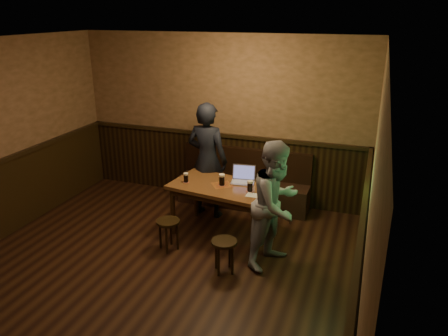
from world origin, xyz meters
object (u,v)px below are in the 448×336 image
pint_left (186,178)px  person_grey (276,204)px  stool_left (168,226)px  pint_right (250,186)px  pint_mid (222,180)px  person_suit (207,160)px  bench (244,187)px  pub_table (222,192)px  laptop (243,178)px  stool_right (224,247)px

pint_left → person_grey: size_ratio=0.09×
stool_left → pint_right: bearing=30.4°
pint_mid → person_suit: (-0.44, 0.56, 0.06)m
bench → pub_table: size_ratio=1.42×
pint_left → laptop: 0.83m
bench → pint_right: bench is taller
pub_table → stool_left: (-0.54, -0.67, -0.33)m
person_grey → person_suit: bearing=74.4°
pub_table → person_grey: (0.91, -0.51, 0.16)m
bench → pub_table: 1.15m
stool_left → laptop: (0.79, 0.88, 0.49)m
pint_mid → laptop: laptop is taller
pub_table → laptop: bearing=49.0°
pint_mid → pint_right: bearing=-10.2°
pint_mid → person_grey: size_ratio=0.10×
pint_right → laptop: size_ratio=0.43×
pint_right → person_suit: size_ratio=0.09×
pint_mid → person_suit: 0.72m
pub_table → pint_mid: size_ratio=9.05×
stool_right → pint_mid: (-0.36, 0.93, 0.51)m
bench → stool_right: size_ratio=5.01×
pint_left → person_grey: bearing=-16.8°
pint_left → pint_right: size_ratio=0.90×
person_suit → person_grey: size_ratio=1.11×
pub_table → pint_right: bearing=-3.5°
bench → stool_left: bearing=-107.2°
stool_left → person_grey: (1.45, 0.16, 0.48)m
pint_right → laptop: laptop is taller
stool_left → laptop: bearing=48.1°
person_grey → laptop: bearing=64.8°
pint_left → pint_right: pint_right is taller
pint_mid → person_grey: (0.91, -0.50, -0.03)m
pint_right → stool_right: bearing=-95.1°
bench → laptop: bearing=-74.0°
stool_left → pint_mid: (0.54, 0.66, 0.51)m
pint_mid → person_grey: person_grey is taller
pint_right → pint_mid: bearing=169.8°
stool_right → laptop: bearing=95.7°
person_suit → pint_right: bearing=149.9°
bench → person_grey: person_grey is taller
pub_table → pint_left: 0.56m
stool_right → bench: bearing=100.2°
stool_right → person_grey: size_ratio=0.26×
pub_table → stool_left: size_ratio=3.56×
pub_table → stool_right: pub_table is taller
bench → stool_right: bearing=-79.8°
pint_left → laptop: bearing=20.5°
person_suit → person_grey: 1.72m
stool_right → pint_mid: pint_mid is taller
pint_mid → laptop: size_ratio=0.46×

